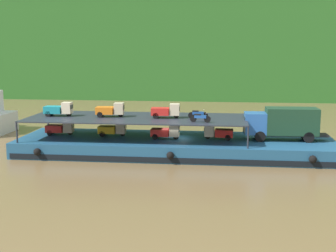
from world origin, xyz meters
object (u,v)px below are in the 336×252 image
mini_truck_upper_mid (111,110)px  mini_truck_lower_mid (166,132)px  mini_truck_upper_stern (59,109)px  motorcycle_upper_port (200,118)px  mini_truck_lower_fore (218,132)px  motorcycle_upper_centre (198,114)px  covered_lorry (283,123)px  mini_truck_upper_fore (166,111)px  cargo_barge (175,146)px  mini_truck_lower_aft (113,129)px  mini_truck_lower_stern (60,128)px

mini_truck_upper_mid → mini_truck_lower_mid: bearing=-4.2°
mini_truck_upper_stern → motorcycle_upper_port: (14.09, -2.29, -0.26)m
mini_truck_lower_fore → mini_truck_upper_stern: bearing=-179.8°
motorcycle_upper_centre → mini_truck_upper_mid: bearing=179.9°
covered_lorry → mini_truck_upper_fore: mini_truck_upper_fore is taller
mini_truck_upper_stern → mini_truck_upper_mid: 5.22m
motorcycle_upper_port → motorcycle_upper_centre: size_ratio=1.00×
mini_truck_lower_mid → mini_truck_upper_fore: 2.02m
cargo_barge → mini_truck_upper_stern: 12.11m
covered_lorry → motorcycle_upper_port: size_ratio=4.16×
motorcycle_upper_port → mini_truck_lower_aft: bearing=161.9°
mini_truck_lower_fore → mini_truck_upper_mid: bearing=179.9°
mini_truck_lower_mid → mini_truck_upper_fore: bearing=93.2°
covered_lorry → mini_truck_lower_aft: bearing=179.2°
mini_truck_lower_fore → motorcycle_upper_centre: (-1.97, -0.01, 1.74)m
mini_truck_lower_stern → mini_truck_upper_stern: 2.08m
mini_truck_lower_fore → mini_truck_lower_aft: bearing=177.1°
mini_truck_lower_aft → mini_truck_upper_fore: mini_truck_upper_fore is taller
mini_truck_upper_fore → cargo_barge: bearing=3.6°
mini_truck_lower_fore → motorcycle_upper_port: 3.36m
mini_truck_lower_mid → mini_truck_upper_mid: 5.87m
mini_truck_upper_fore → mini_truck_lower_aft: bearing=173.5°
mini_truck_lower_mid → motorcycle_upper_centre: (3.04, 0.38, 1.74)m
mini_truck_upper_fore → mini_truck_lower_stern: bearing=176.9°
motorcycle_upper_port → mini_truck_upper_fore: bearing=146.2°
mini_truck_upper_mid → motorcycle_upper_port: (8.88, -2.37, -0.26)m
covered_lorry → mini_truck_upper_stern: bearing=-179.1°
mini_truck_lower_mid → mini_truck_upper_stern: 10.91m
cargo_barge → mini_truck_lower_aft: mini_truck_lower_aft is taller
mini_truck_lower_aft → mini_truck_upper_stern: 5.67m
mini_truck_upper_mid → motorcycle_upper_centre: 8.55m
mini_truck_upper_stern → motorcycle_upper_centre: bearing=0.2°
cargo_barge → mini_truck_upper_stern: bearing=-179.8°
cargo_barge → mini_truck_lower_aft: bearing=174.9°
mini_truck_lower_aft → mini_truck_upper_mid: (-0.05, -0.52, 2.00)m
mini_truck_upper_stern → motorcycle_upper_port: bearing=-9.2°
mini_truck_lower_stern → mini_truck_upper_fore: mini_truck_upper_fore is taller
mini_truck_lower_fore → motorcycle_upper_port: size_ratio=1.47×
covered_lorry → mini_truck_lower_mid: (-11.12, -0.68, -1.00)m
mini_truck_upper_stern → mini_truck_upper_fore: bearing=-0.1°
cargo_barge → mini_truck_lower_stern: (-11.74, 0.54, 1.44)m
cargo_barge → mini_truck_lower_fore: size_ratio=10.90×
mini_truck_lower_stern → mini_truck_lower_mid: same height
cargo_barge → motorcycle_upper_port: bearing=-43.1°
mini_truck_lower_fore → motorcycle_upper_port: bearing=-124.9°
mini_truck_lower_aft → mini_truck_lower_fore: same height
mini_truck_upper_fore → motorcycle_upper_centre: bearing=1.4°
covered_lorry → mini_truck_lower_fore: 6.19m
mini_truck_lower_mid → mini_truck_upper_mid: (-5.50, 0.40, 2.00)m
mini_truck_lower_stern → motorcycle_upper_port: motorcycle_upper_port is taller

